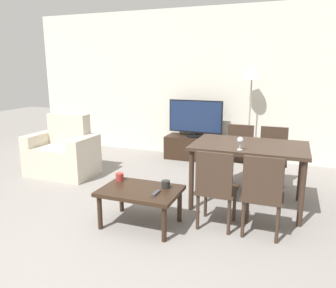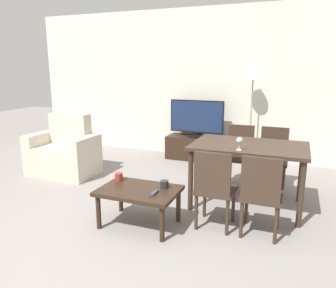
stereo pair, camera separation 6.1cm
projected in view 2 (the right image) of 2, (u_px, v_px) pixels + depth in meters
name	position (u px, v px, depth m)	size (l,w,h in m)	color
ground_plane	(82.00, 265.00, 2.81)	(18.00, 18.00, 0.00)	gray
wall_back	(205.00, 84.00, 6.02)	(7.09, 0.06, 2.70)	silver
armchair	(64.00, 153.00, 5.15)	(1.04, 0.64, 0.94)	beige
tv_stand	(196.00, 148.00, 6.03)	(1.06, 0.47, 0.42)	black
tv	(197.00, 119.00, 5.90)	(0.99, 0.32, 0.66)	black
coffee_table	(139.00, 194.00, 3.45)	(0.83, 0.57, 0.41)	black
dining_table	(249.00, 152.00, 3.88)	(1.32, 0.86, 0.77)	#38281E
dining_chair_near	(214.00, 186.00, 3.34)	(0.40, 0.40, 0.85)	#38281E
dining_chair_far	(273.00, 155.00, 4.51)	(0.40, 0.40, 0.85)	#38281E
dining_chair_near_right	(261.00, 192.00, 3.18)	(0.40, 0.40, 0.85)	#38281E
dining_chair_far_left	(239.00, 152.00, 4.68)	(0.40, 0.40, 0.85)	#38281E
floor_lamp	(253.00, 80.00, 5.41)	(0.29, 0.29, 1.70)	gray
remote_primary	(154.00, 193.00, 3.30)	(0.04, 0.15, 0.02)	#38383D
cup_white_near	(119.00, 177.00, 3.69)	(0.09, 0.09, 0.09)	maroon
cup_colored_far	(164.00, 184.00, 3.46)	(0.09, 0.09, 0.08)	black
wine_glass_left	(239.00, 141.00, 3.57)	(0.07, 0.07, 0.15)	silver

